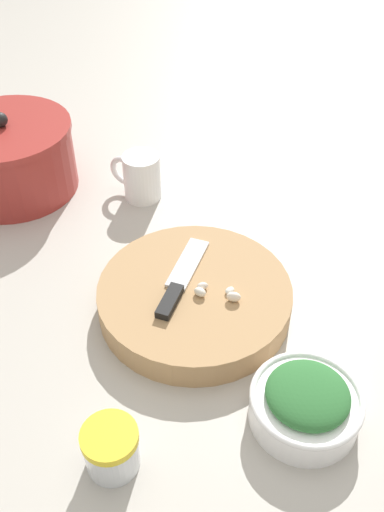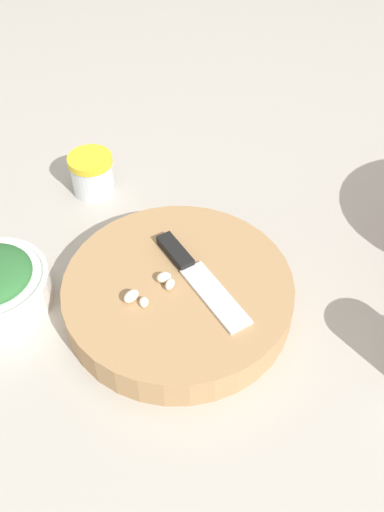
{
  "view_description": "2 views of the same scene",
  "coord_description": "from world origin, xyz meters",
  "views": [
    {
      "loc": [
        -0.67,
        -0.04,
        0.69
      ],
      "look_at": [
        0.0,
        -0.03,
        0.08
      ],
      "focal_mm": 40.0,
      "sensor_mm": 36.0,
      "label": 1
    },
    {
      "loc": [
        0.29,
        -0.41,
        0.62
      ],
      "look_at": [
        -0.03,
        -0.02,
        0.09
      ],
      "focal_mm": 40.0,
      "sensor_mm": 36.0,
      "label": 2
    }
  ],
  "objects": [
    {
      "name": "cutting_board",
      "position": [
        -0.04,
        -0.04,
        0.02
      ],
      "size": [
        0.31,
        0.31,
        0.05
      ],
      "color": "tan",
      "rests_on": "ground_plane"
    },
    {
      "name": "garlic_cloves",
      "position": [
        -0.06,
        -0.07,
        0.06
      ],
      "size": [
        0.04,
        0.08,
        0.02
      ],
      "color": "white",
      "rests_on": "cutting_board"
    },
    {
      "name": "spice_jar",
      "position": [
        -0.31,
        0.06,
        0.03
      ],
      "size": [
        0.07,
        0.07,
        0.07
      ],
      "color": "silver",
      "rests_on": "ground_plane"
    },
    {
      "name": "chef_knife",
      "position": [
        -0.03,
        -0.01,
        0.05
      ],
      "size": [
        0.19,
        0.09,
        0.01
      ],
      "rotation": [
        0.0,
        0.0,
        4.38
      ],
      "color": "black",
      "rests_on": "cutting_board"
    },
    {
      "name": "ground_plane",
      "position": [
        0.0,
        0.0,
        0.0
      ],
      "size": [
        5.0,
        5.0,
        0.0
      ],
      "primitive_type": "plane",
      "color": "#B2ADA3"
    }
  ]
}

